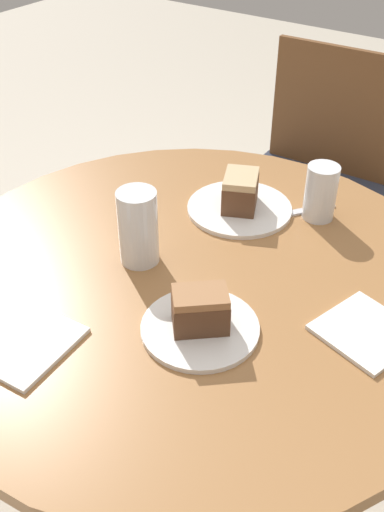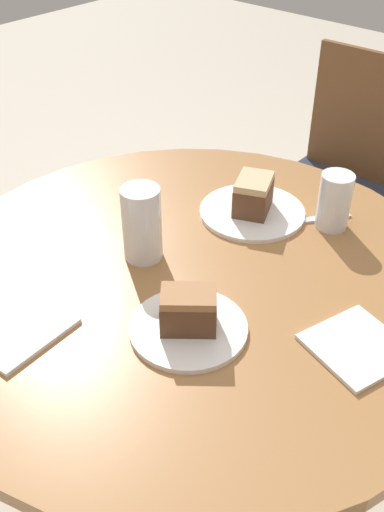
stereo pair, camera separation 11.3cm
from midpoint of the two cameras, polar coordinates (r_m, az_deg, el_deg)
The scene contains 12 objects.
ground_plane at distance 1.69m, azimuth -2.05°, elevation -20.88°, with size 8.00×8.00×0.00m, color beige.
table at distance 1.26m, azimuth -2.59°, elevation -7.34°, with size 1.06×1.06×0.71m.
chair at distance 2.01m, azimuth 9.70°, elevation 7.12°, with size 0.47×0.45×0.85m.
plate_near at distance 1.34m, azimuth 2.13°, elevation 4.49°, with size 0.23×0.23×0.01m.
plate_far at distance 1.03m, azimuth -2.39°, elevation -6.99°, with size 0.21×0.21×0.01m.
cake_slice_near at distance 1.32m, azimuth 2.17°, elevation 6.12°, with size 0.10×0.12×0.08m.
cake_slice_far at distance 1.01m, azimuth -2.45°, elevation -5.27°, with size 0.11×0.11×0.07m.
glass_lemonade at distance 1.16m, azimuth -7.92°, elevation 2.33°, with size 0.08×0.08×0.15m.
glass_water at distance 1.31m, azimuth 9.71°, elevation 5.74°, with size 0.07×0.07×0.12m.
napkin_stack at distance 1.07m, azimuth -18.89°, elevation -7.83°, with size 0.17×0.17×0.01m.
fork at distance 1.35m, azimuth 8.13°, elevation 4.18°, with size 0.11×0.14×0.00m.
napkin_side at distance 1.06m, azimuth 13.32°, elevation -7.14°, with size 0.18×0.18×0.01m.
Camera 1 is at (0.52, -0.75, 1.43)m, focal length 42.00 mm.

